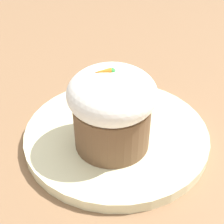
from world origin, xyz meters
The scene contains 4 objects.
ground_plane centered at (0.00, 0.00, 0.00)m, with size 4.00×4.00×0.00m, color #846042.
dessert_plate centered at (0.00, 0.00, 0.01)m, with size 0.26×0.26×0.02m.
carrot_cake centered at (0.01, 0.03, 0.07)m, with size 0.11×0.11×0.11m.
spoon centered at (0.02, -0.02, 0.02)m, with size 0.04×0.12×0.01m.
Camera 1 is at (0.04, 0.33, 0.30)m, focal length 50.00 mm.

